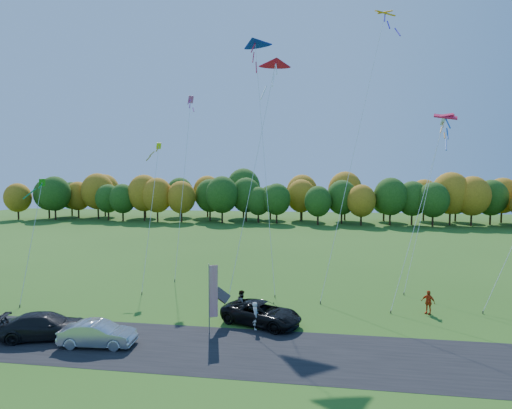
# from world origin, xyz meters

# --- Properties ---
(ground) EXTENTS (160.00, 160.00, 0.00)m
(ground) POSITION_xyz_m (0.00, 0.00, 0.00)
(ground) COLOR #2B5516
(asphalt_strip) EXTENTS (90.00, 6.00, 0.01)m
(asphalt_strip) POSITION_xyz_m (0.00, -4.00, 0.01)
(asphalt_strip) COLOR black
(asphalt_strip) RESTS_ON ground
(tree_line) EXTENTS (116.00, 12.00, 10.00)m
(tree_line) POSITION_xyz_m (0.00, 55.00, 0.00)
(tree_line) COLOR #1E4711
(tree_line) RESTS_ON ground
(black_suv) EXTENTS (5.51, 3.97, 1.39)m
(black_suv) POSITION_xyz_m (1.22, -0.08, 0.70)
(black_suv) COLOR black
(black_suv) RESTS_ON ground
(silver_sedan) EXTENTS (4.10, 1.69, 1.32)m
(silver_sedan) POSITION_xyz_m (-7.09, -4.48, 0.66)
(silver_sedan) COLOR #B0B1B5
(silver_sedan) RESTS_ON ground
(dark_truck_a) EXTENTS (5.23, 3.29, 1.41)m
(dark_truck_a) POSITION_xyz_m (-10.59, -3.92, 0.71)
(dark_truck_a) COLOR black
(dark_truck_a) RESTS_ON ground
(person_tailgate_a) EXTENTS (0.50, 0.66, 1.64)m
(person_tailgate_a) POSITION_xyz_m (0.98, -0.93, 0.82)
(person_tailgate_a) COLOR silver
(person_tailgate_a) RESTS_ON ground
(person_tailgate_b) EXTENTS (0.65, 0.83, 1.70)m
(person_tailgate_b) POSITION_xyz_m (-0.23, 1.20, 0.85)
(person_tailgate_b) COLOR gray
(person_tailgate_b) RESTS_ON ground
(person_east) EXTENTS (0.96, 0.87, 1.58)m
(person_east) POSITION_xyz_m (11.96, 3.38, 0.79)
(person_east) COLOR red
(person_east) RESTS_ON ground
(feather_flag) EXTENTS (0.50, 0.28, 4.09)m
(feather_flag) POSITION_xyz_m (-1.43, -1.80, 2.50)
(feather_flag) COLOR #999999
(feather_flag) RESTS_ON ground
(kite_delta_blue) EXTENTS (4.70, 11.84, 24.16)m
(kite_delta_blue) POSITION_xyz_m (-0.08, 10.96, 11.68)
(kite_delta_blue) COLOR #4C3F33
(kite_delta_blue) RESTS_ON ground
(kite_parafoil_orange) EXTENTS (7.66, 11.25, 24.78)m
(kite_parafoil_orange) POSITION_xyz_m (7.79, 9.74, 12.19)
(kite_parafoil_orange) COLOR #4C3F33
(kite_parafoil_orange) RESTS_ON ground
(kite_delta_red) EXTENTS (3.92, 9.04, 19.95)m
(kite_delta_red) POSITION_xyz_m (-0.03, 5.39, 9.74)
(kite_delta_red) COLOR #4C3F33
(kite_delta_red) RESTS_ON ground
(kite_parafoil_rainbow) EXTENTS (6.74, 6.93, 14.45)m
(kite_parafoil_rainbow) POSITION_xyz_m (12.05, 6.26, 7.07)
(kite_parafoil_rainbow) COLOR #4C3F33
(kite_parafoil_rainbow) RESTS_ON ground
(kite_diamond_yellow) EXTENTS (1.94, 7.96, 12.59)m
(kite_diamond_yellow) POSITION_xyz_m (-9.47, 8.48, 6.15)
(kite_diamond_yellow) COLOR #4C3F33
(kite_diamond_yellow) RESTS_ON ground
(kite_diamond_green) EXTENTS (1.25, 4.30, 9.25)m
(kite_diamond_green) POSITION_xyz_m (-16.27, 2.56, 4.59)
(kite_diamond_green) COLOR #4C3F33
(kite_diamond_green) RESTS_ON ground
(kite_diamond_white) EXTENTS (4.77, 6.14, 14.71)m
(kite_diamond_white) POSITION_xyz_m (13.38, 10.29, 7.10)
(kite_diamond_white) COLOR #4C3F33
(kite_diamond_white) RESTS_ON ground
(kite_diamond_pink) EXTENTS (1.19, 7.22, 17.57)m
(kite_diamond_pink) POSITION_xyz_m (-7.78, 12.16, 8.78)
(kite_diamond_pink) COLOR #4C3F33
(kite_diamond_pink) RESTS_ON ground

